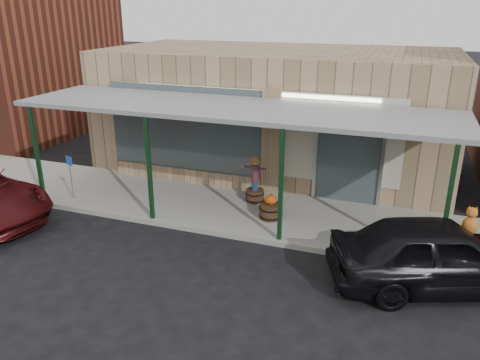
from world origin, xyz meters
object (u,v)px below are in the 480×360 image
(barrel_scarecrow, at_px, (255,186))
(handicap_sign, at_px, (70,172))
(parked_sedan, at_px, (440,254))
(barrel_pumpkin, at_px, (271,209))

(barrel_scarecrow, distance_m, handicap_sign, 5.49)
(handicap_sign, height_order, parked_sedan, parked_sedan)
(barrel_scarecrow, bearing_deg, handicap_sign, -149.13)
(parked_sedan, bearing_deg, barrel_pumpkin, 46.16)
(barrel_scarecrow, distance_m, parked_sedan, 5.68)
(handicap_sign, xyz_separation_m, parked_sedan, (10.18, -1.07, -0.24))
(barrel_scarecrow, height_order, parked_sedan, parked_sedan)
(barrel_pumpkin, distance_m, handicap_sign, 6.06)
(barrel_scarecrow, bearing_deg, parked_sedan, -15.86)
(handicap_sign, distance_m, parked_sedan, 10.24)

